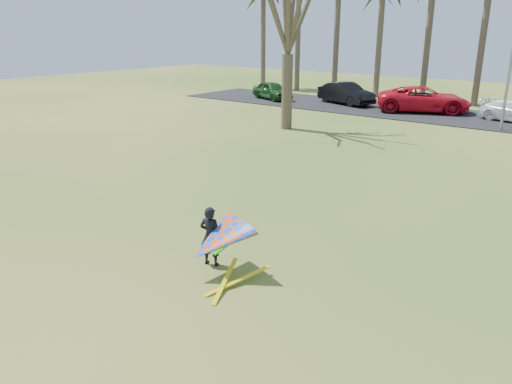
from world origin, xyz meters
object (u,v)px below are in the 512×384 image
Objects in this scene: car_0 at (272,90)px; kite_flyer at (217,240)px; bare_tree_left at (289,2)px; car_2 at (424,99)px; car_1 at (346,93)px.

kite_flyer reaches higher than car_0.
car_2 is at bearing 68.46° from bare_tree_left.
bare_tree_left is at bearing -150.72° from car_1.
car_2 is (6.03, -0.07, 0.06)m from car_1.
car_2 is (4.14, 10.50, -5.99)m from bare_tree_left.
car_1 is 28.55m from kite_flyer.
kite_flyer is at bearing -138.35° from car_1.
car_1 is at bearing 65.31° from car_2.
car_0 is (-7.84, 9.22, -6.16)m from bare_tree_left.
bare_tree_left is at bearing 119.74° from kite_flyer.
car_2 reaches higher than car_1.
kite_flyer is (16.87, -25.03, 0.08)m from car_0.
kite_flyer is (9.03, -15.81, -6.08)m from bare_tree_left.
bare_tree_left is at bearing -119.28° from car_0.
car_0 is 0.85× the size of car_1.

